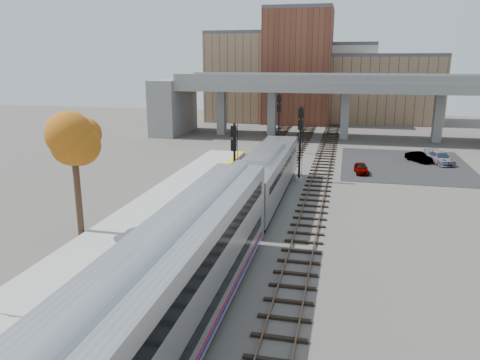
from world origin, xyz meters
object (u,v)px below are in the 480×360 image
at_px(signal_mast_mid, 300,144).
at_px(car_a, 361,168).
at_px(coach, 169,296).
at_px(car_b, 419,157).
at_px(locomotive, 267,173).
at_px(car_c, 440,158).
at_px(tree, 73,138).
at_px(signal_mast_near, 234,168).
at_px(signal_mast_far, 279,123).

xyz_separation_m(signal_mast_mid, car_a, (6.06, 4.30, -3.06)).
distance_m(coach, car_a, 34.88).
relative_size(coach, car_b, 7.33).
distance_m(locomotive, coach, 22.61).
bearing_deg(car_c, car_b, 148.75).
distance_m(tree, car_c, 40.72).
height_order(locomotive, car_a, locomotive).
height_order(signal_mast_near, signal_mast_far, signal_mast_far).
distance_m(signal_mast_mid, signal_mast_far, 14.52).
distance_m(signal_mast_near, signal_mast_mid, 10.93).
bearing_deg(signal_mast_far, signal_mast_near, -90.00).
xyz_separation_m(signal_mast_far, car_a, (10.16, -9.63, -3.17)).
bearing_deg(tree, coach, -46.50).
height_order(signal_mast_mid, car_a, signal_mast_mid).
distance_m(signal_mast_far, tree, 33.31).
relative_size(coach, tree, 2.79).
height_order(locomotive, signal_mast_near, signal_mast_near).
height_order(coach, signal_mast_mid, signal_mast_mid).
bearing_deg(coach, signal_mast_far, 92.76).
height_order(tree, car_a, tree).
distance_m(locomotive, signal_mast_near, 3.94).
bearing_deg(locomotive, signal_mast_far, 95.74).
relative_size(signal_mast_near, tree, 0.76).
height_order(car_b, car_c, car_c).
bearing_deg(locomotive, tree, -134.50).
relative_size(signal_mast_mid, car_a, 2.29).
height_order(signal_mast_near, tree, tree).
bearing_deg(tree, signal_mast_mid, 54.44).
relative_size(locomotive, signal_mast_near, 2.79).
bearing_deg(car_a, car_b, 41.25).
xyz_separation_m(tree, car_b, (25.59, 29.62, -6.05)).
xyz_separation_m(coach, car_c, (16.89, 40.65, -2.09)).
relative_size(signal_mast_far, car_c, 1.62).
relative_size(locomotive, car_b, 5.59).
bearing_deg(coach, signal_mast_near, 96.16).
bearing_deg(signal_mast_far, signal_mast_mid, -73.60).
relative_size(tree, car_a, 2.83).
bearing_deg(signal_mast_mid, car_a, 35.33).
bearing_deg(signal_mast_mid, locomotive, -106.03).
bearing_deg(locomotive, car_c, 46.88).
bearing_deg(signal_mast_near, car_b, 52.27).
height_order(signal_mast_mid, car_c, signal_mast_mid).
bearing_deg(coach, locomotive, 90.00).
bearing_deg(signal_mast_near, locomotive, 56.43).
xyz_separation_m(tree, car_c, (27.81, 29.15, -5.94)).
height_order(locomotive, coach, coach).
bearing_deg(car_c, car_a, -161.72).
xyz_separation_m(signal_mast_near, car_b, (16.77, 21.68, -2.74)).
bearing_deg(signal_mast_far, car_c, -8.53).
relative_size(locomotive, signal_mast_mid, 2.63).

